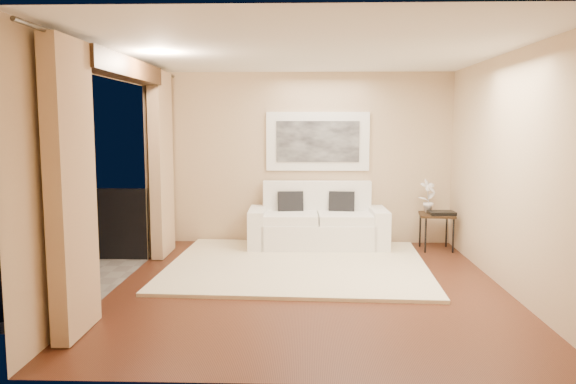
{
  "coord_description": "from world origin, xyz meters",
  "views": [
    {
      "loc": [
        -0.04,
        -6.4,
        1.89
      ],
      "look_at": [
        -0.26,
        0.53,
        1.05
      ],
      "focal_mm": 35.0,
      "sensor_mm": 36.0,
      "label": 1
    }
  ],
  "objects_px": {
    "side_table": "(437,218)",
    "orchid": "(428,196)",
    "bistro_table": "(16,231)",
    "ice_bucket": "(10,214)",
    "balcony_chair_far": "(39,235)",
    "sofa": "(318,225)"
  },
  "relations": [
    {
      "from": "side_table",
      "to": "orchid",
      "type": "height_order",
      "value": "orchid"
    },
    {
      "from": "bistro_table",
      "to": "ice_bucket",
      "type": "xyz_separation_m",
      "value": [
        -0.1,
        0.09,
        0.18
      ]
    },
    {
      "from": "side_table",
      "to": "ice_bucket",
      "type": "xyz_separation_m",
      "value": [
        -5.39,
        -2.09,
        0.36
      ]
    },
    {
      "from": "side_table",
      "to": "bistro_table",
      "type": "distance_m",
      "value": 5.72
    },
    {
      "from": "ice_bucket",
      "to": "balcony_chair_far",
      "type": "bearing_deg",
      "value": 40.55
    },
    {
      "from": "sofa",
      "to": "bistro_table",
      "type": "bearing_deg",
      "value": -148.33
    },
    {
      "from": "bistro_table",
      "to": "orchid",
      "type": "bearing_deg",
      "value": 24.15
    },
    {
      "from": "sofa",
      "to": "ice_bucket",
      "type": "distance_m",
      "value": 4.24
    },
    {
      "from": "orchid",
      "to": "bistro_table",
      "type": "distance_m",
      "value": 5.68
    },
    {
      "from": "sofa",
      "to": "ice_bucket",
      "type": "xyz_separation_m",
      "value": [
        -3.6,
        -2.19,
        0.5
      ]
    },
    {
      "from": "orchid",
      "to": "ice_bucket",
      "type": "height_order",
      "value": "orchid"
    },
    {
      "from": "bistro_table",
      "to": "side_table",
      "type": "bearing_deg",
      "value": 22.42
    },
    {
      "from": "sofa",
      "to": "orchid",
      "type": "xyz_separation_m",
      "value": [
        1.68,
        0.05,
        0.45
      ]
    },
    {
      "from": "side_table",
      "to": "balcony_chair_far",
      "type": "distance_m",
      "value": 5.5
    },
    {
      "from": "side_table",
      "to": "ice_bucket",
      "type": "relative_size",
      "value": 2.81
    },
    {
      "from": "sofa",
      "to": "side_table",
      "type": "xyz_separation_m",
      "value": [
        1.79,
        -0.09,
        0.14
      ]
    },
    {
      "from": "sofa",
      "to": "bistro_table",
      "type": "xyz_separation_m",
      "value": [
        -3.5,
        -2.28,
        0.32
      ]
    },
    {
      "from": "sofa",
      "to": "side_table",
      "type": "relative_size",
      "value": 3.75
    },
    {
      "from": "sofa",
      "to": "side_table",
      "type": "bearing_deg",
      "value": -4.42
    },
    {
      "from": "sofa",
      "to": "balcony_chair_far",
      "type": "xyz_separation_m",
      "value": [
        -3.37,
        -1.99,
        0.22
      ]
    },
    {
      "from": "orchid",
      "to": "bistro_table",
      "type": "bearing_deg",
      "value": -155.85
    },
    {
      "from": "orchid",
      "to": "ice_bucket",
      "type": "xyz_separation_m",
      "value": [
        -5.28,
        -2.23,
        0.05
      ]
    }
  ]
}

